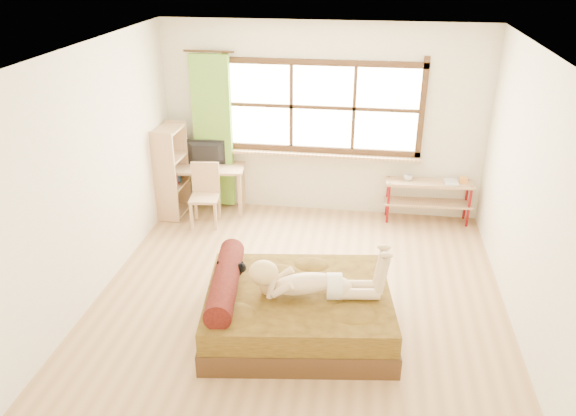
% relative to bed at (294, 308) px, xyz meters
% --- Properties ---
extents(floor, '(4.50, 4.50, 0.00)m').
position_rel_bed_xyz_m(floor, '(-0.01, 0.68, -0.25)').
color(floor, '#9E754C').
rests_on(floor, ground).
extents(ceiling, '(4.50, 4.50, 0.00)m').
position_rel_bed_xyz_m(ceiling, '(-0.01, 0.68, 2.45)').
color(ceiling, white).
rests_on(ceiling, wall_back).
extents(wall_back, '(4.50, 0.00, 4.50)m').
position_rel_bed_xyz_m(wall_back, '(-0.01, 2.93, 1.10)').
color(wall_back, silver).
rests_on(wall_back, floor).
extents(wall_front, '(4.50, 0.00, 4.50)m').
position_rel_bed_xyz_m(wall_front, '(-0.01, -1.57, 1.10)').
color(wall_front, silver).
rests_on(wall_front, floor).
extents(wall_left, '(0.00, 4.50, 4.50)m').
position_rel_bed_xyz_m(wall_left, '(-2.26, 0.68, 1.10)').
color(wall_left, silver).
rests_on(wall_left, floor).
extents(wall_right, '(0.00, 4.50, 4.50)m').
position_rel_bed_xyz_m(wall_right, '(2.24, 0.68, 1.10)').
color(wall_right, silver).
rests_on(wall_right, floor).
extents(window, '(2.80, 0.16, 1.46)m').
position_rel_bed_xyz_m(window, '(-0.01, 2.90, 1.26)').
color(window, '#FFEDBF').
rests_on(window, wall_back).
extents(curtain, '(0.55, 0.10, 2.20)m').
position_rel_bed_xyz_m(curtain, '(-1.56, 2.81, 0.90)').
color(curtain, '#519629').
rests_on(curtain, wall_back).
extents(bed, '(2.03, 1.71, 0.71)m').
position_rel_bed_xyz_m(bed, '(0.00, 0.00, 0.00)').
color(bed, '#372510').
rests_on(bed, floor).
extents(woman, '(1.34, 0.54, 0.56)m').
position_rel_bed_xyz_m(woman, '(0.20, -0.04, 0.49)').
color(woman, '#D4B289').
rests_on(woman, bed).
extents(kitten, '(0.29, 0.15, 0.22)m').
position_rel_bed_xyz_m(kitten, '(-0.67, 0.11, 0.32)').
color(kitten, black).
rests_on(kitten, bed).
extents(desk, '(1.16, 0.63, 0.69)m').
position_rel_bed_xyz_m(desk, '(-1.65, 2.63, 0.35)').
color(desk, '#AA7B5C').
rests_on(desk, floor).
extents(monitor, '(0.64, 0.15, 0.37)m').
position_rel_bed_xyz_m(monitor, '(-1.65, 2.68, 0.62)').
color(monitor, black).
rests_on(monitor, desk).
extents(chair, '(0.43, 0.43, 0.87)m').
position_rel_bed_xyz_m(chair, '(-1.56, 2.26, 0.23)').
color(chair, '#AA7B5C').
rests_on(chair, floor).
extents(pipe_shelf, '(1.21, 0.35, 0.68)m').
position_rel_bed_xyz_m(pipe_shelf, '(1.53, 2.75, 0.19)').
color(pipe_shelf, '#AA7B5C').
rests_on(pipe_shelf, floor).
extents(cup, '(0.12, 0.12, 0.09)m').
position_rel_bed_xyz_m(cup, '(1.22, 2.75, 0.39)').
color(cup, gray).
rests_on(cup, pipe_shelf).
extents(book, '(0.19, 0.26, 0.02)m').
position_rel_bed_xyz_m(book, '(1.72, 2.75, 0.36)').
color(book, gray).
rests_on(book, pipe_shelf).
extents(bookshelf, '(0.34, 0.58, 1.32)m').
position_rel_bed_xyz_m(bookshelf, '(-2.09, 2.44, 0.42)').
color(bookshelf, '#AA7B5C').
rests_on(bookshelf, floor).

